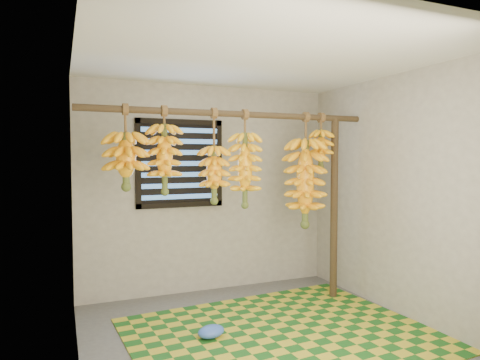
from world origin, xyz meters
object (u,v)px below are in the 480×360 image
support_post (334,209)px  banana_bunch_a (126,161)px  woven_mat (283,334)px  banana_bunch_b (165,159)px  banana_bunch_c (214,174)px  banana_bunch_e (305,183)px  plastic_bag (211,332)px  banana_bunch_d (245,170)px  banana_bunch_f (321,149)px

support_post → banana_bunch_a: 2.32m
woven_mat → banana_bunch_b: (-0.89, 0.70, 1.55)m
banana_bunch_c → banana_bunch_e: bearing=-0.0°
plastic_bag → banana_bunch_a: 1.69m
plastic_bag → banana_bunch_a: banana_bunch_a is taller
banana_bunch_a → banana_bunch_d: (1.17, 0.00, -0.10)m
banana_bunch_a → banana_bunch_b: size_ratio=0.93×
support_post → banana_bunch_f: (-0.18, 0.00, 0.66)m
plastic_bag → banana_bunch_b: bearing=117.9°
support_post → plastic_bag: support_post is taller
banana_bunch_b → banana_bunch_c: (0.49, 0.00, -0.15)m
banana_bunch_c → woven_mat: bearing=-60.4°
plastic_bag → banana_bunch_f: size_ratio=0.42×
plastic_bag → banana_bunch_d: size_ratio=0.26×
banana_bunch_c → banana_bunch_e: size_ratio=0.76×
support_post → banana_bunch_d: bearing=180.0°
banana_bunch_a → banana_bunch_f: same height
banana_bunch_a → banana_bunch_b: bearing=-0.0°
banana_bunch_d → banana_bunch_f: same height
banana_bunch_a → banana_bunch_c: same height
banana_bunch_a → banana_bunch_d: bearing=0.0°
woven_mat → banana_bunch_b: size_ratio=3.15×
support_post → banana_bunch_f: banana_bunch_f is taller
banana_bunch_b → banana_bunch_f: size_ratio=1.37×
support_post → banana_bunch_f: bearing=180.0°
banana_bunch_a → woven_mat: bearing=-29.3°
plastic_bag → support_post: bearing=17.7°
banana_bunch_c → banana_bunch_f: same height
woven_mat → plastic_bag: (-0.61, 0.17, 0.06)m
banana_bunch_d → banana_bunch_c: bearing=180.0°
support_post → banana_bunch_d: banana_bunch_d is taller
banana_bunch_b → banana_bunch_e: 1.55m
banana_bunch_e → banana_bunch_f: same height
banana_bunch_b → support_post: bearing=0.0°
woven_mat → banana_bunch_d: banana_bunch_d is taller
woven_mat → plastic_bag: size_ratio=10.27×
banana_bunch_a → banana_bunch_e: bearing=-0.0°
banana_bunch_a → banana_bunch_d: size_ratio=0.78×
banana_bunch_c → banana_bunch_e: 1.04m
banana_bunch_e → banana_bunch_a: bearing=180.0°
banana_bunch_a → banana_bunch_c: 0.85m
banana_bunch_d → banana_bunch_e: 0.72m
banana_bunch_c → banana_bunch_d: same height
banana_bunch_c → banana_bunch_d: size_ratio=0.94×
plastic_bag → banana_bunch_e: 1.83m
woven_mat → banana_bunch_e: 1.60m
plastic_bag → banana_bunch_c: size_ratio=0.27×
woven_mat → banana_bunch_c: bearing=119.6°
support_post → plastic_bag: (-1.63, -0.52, -0.94)m
support_post → banana_bunch_a: (-2.26, 0.00, 0.54)m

